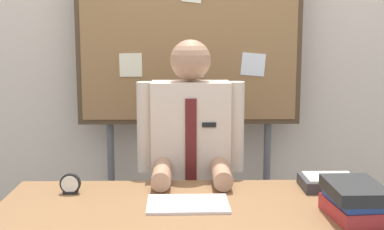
% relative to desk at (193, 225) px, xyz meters
% --- Properties ---
extents(back_wall, '(6.40, 0.08, 2.70)m').
position_rel_desk_xyz_m(back_wall, '(0.00, 1.24, 0.72)').
color(back_wall, beige).
rests_on(back_wall, ground_plane).
extents(desk, '(1.63, 0.70, 0.72)m').
position_rel_desk_xyz_m(desk, '(0.00, 0.00, 0.00)').
color(desk, brown).
rests_on(desk, ground_plane).
extents(person, '(0.55, 0.56, 1.40)m').
position_rel_desk_xyz_m(person, '(0.00, 0.54, 0.02)').
color(person, '#2D2D33').
rests_on(person, ground_plane).
extents(bulletin_board, '(1.35, 0.09, 2.07)m').
position_rel_desk_xyz_m(bulletin_board, '(0.00, 1.03, 0.82)').
color(bulletin_board, '#4C3823').
rests_on(bulletin_board, ground_plane).
extents(book_stack, '(0.23, 0.31, 0.14)m').
position_rel_desk_xyz_m(book_stack, '(0.62, -0.18, 0.16)').
color(book_stack, '#B22D2D').
rests_on(book_stack, desk).
extents(open_notebook, '(0.34, 0.24, 0.01)m').
position_rel_desk_xyz_m(open_notebook, '(-0.02, -0.02, 0.10)').
color(open_notebook, silver).
rests_on(open_notebook, desk).
extents(desk_clock, '(0.09, 0.04, 0.09)m').
position_rel_desk_xyz_m(desk_clock, '(-0.54, 0.15, 0.13)').
color(desk_clock, black).
rests_on(desk_clock, desk).
extents(paper_tray, '(0.26, 0.20, 0.06)m').
position_rel_desk_xyz_m(paper_tray, '(0.63, 0.21, 0.12)').
color(paper_tray, '#333338').
rests_on(paper_tray, desk).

